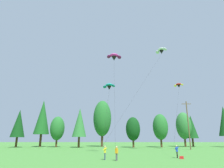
{
  "coord_description": "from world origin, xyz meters",
  "views": [
    {
      "loc": [
        -2.39,
        -2.35,
        2.73
      ],
      "look_at": [
        -2.55,
        24.64,
        10.09
      ],
      "focal_mm": 31.46,
      "sensor_mm": 36.0,
      "label": 1
    }
  ],
  "objects_px": {
    "utility_pole": "(188,124)",
    "parafoil_kite_mid_magenta": "(114,57)",
    "parafoil_kite_far_red_yellow": "(179,85)",
    "parafoil_kite_high_white": "(161,51)",
    "kite_flyer_near": "(105,152)",
    "kite_flyer_far": "(177,150)",
    "parafoil_kite_low_teal": "(109,86)",
    "picnic_cooler": "(182,158)",
    "kite_flyer_mid": "(117,152)"
  },
  "relations": [
    {
      "from": "kite_flyer_far",
      "to": "picnic_cooler",
      "type": "bearing_deg",
      "value": -81.15
    },
    {
      "from": "parafoil_kite_high_white",
      "to": "parafoil_kite_far_red_yellow",
      "type": "height_order",
      "value": "parafoil_kite_high_white"
    },
    {
      "from": "parafoil_kite_high_white",
      "to": "picnic_cooler",
      "type": "distance_m",
      "value": 25.51
    },
    {
      "from": "parafoil_kite_high_white",
      "to": "parafoil_kite_mid_magenta",
      "type": "distance_m",
      "value": 12.4
    },
    {
      "from": "parafoil_kite_mid_magenta",
      "to": "parafoil_kite_low_teal",
      "type": "relative_size",
      "value": 1.56
    },
    {
      "from": "kite_flyer_near",
      "to": "parafoil_kite_far_red_yellow",
      "type": "xyz_separation_m",
      "value": [
        16.94,
        19.64,
        13.93
      ]
    },
    {
      "from": "kite_flyer_mid",
      "to": "kite_flyer_far",
      "type": "distance_m",
      "value": 9.01
    },
    {
      "from": "parafoil_kite_high_white",
      "to": "parafoil_kite_low_teal",
      "type": "distance_m",
      "value": 15.66
    },
    {
      "from": "kite_flyer_near",
      "to": "picnic_cooler",
      "type": "bearing_deg",
      "value": 6.79
    },
    {
      "from": "utility_pole",
      "to": "kite_flyer_mid",
      "type": "bearing_deg",
      "value": -128.33
    },
    {
      "from": "parafoil_kite_low_teal",
      "to": "kite_flyer_far",
      "type": "bearing_deg",
      "value": -39.98
    },
    {
      "from": "kite_flyer_mid",
      "to": "kite_flyer_far",
      "type": "bearing_deg",
      "value": 21.09
    },
    {
      "from": "kite_flyer_near",
      "to": "kite_flyer_far",
      "type": "relative_size",
      "value": 1.0
    },
    {
      "from": "kite_flyer_near",
      "to": "parafoil_kite_low_teal",
      "type": "height_order",
      "value": "parafoil_kite_low_teal"
    },
    {
      "from": "parafoil_kite_mid_magenta",
      "to": "parafoil_kite_far_red_yellow",
      "type": "bearing_deg",
      "value": 32.43
    },
    {
      "from": "utility_pole",
      "to": "kite_flyer_far",
      "type": "bearing_deg",
      "value": -115.63
    },
    {
      "from": "parafoil_kite_mid_magenta",
      "to": "parafoil_kite_far_red_yellow",
      "type": "xyz_separation_m",
      "value": [
        15.69,
        9.97,
        -3.16
      ]
    },
    {
      "from": "utility_pole",
      "to": "parafoil_kite_mid_magenta",
      "type": "height_order",
      "value": "parafoil_kite_mid_magenta"
    },
    {
      "from": "kite_flyer_mid",
      "to": "picnic_cooler",
      "type": "relative_size",
      "value": 3.25
    },
    {
      "from": "kite_flyer_far",
      "to": "parafoil_kite_high_white",
      "type": "xyz_separation_m",
      "value": [
        2.12,
        12.31,
        20.74
      ]
    },
    {
      "from": "kite_flyer_far",
      "to": "parafoil_kite_low_teal",
      "type": "xyz_separation_m",
      "value": [
        -9.6,
        8.05,
        11.26
      ]
    },
    {
      "from": "utility_pole",
      "to": "parafoil_kite_low_teal",
      "type": "distance_m",
      "value": 22.42
    },
    {
      "from": "parafoil_kite_mid_magenta",
      "to": "picnic_cooler",
      "type": "height_order",
      "value": "parafoil_kite_mid_magenta"
    },
    {
      "from": "kite_flyer_far",
      "to": "kite_flyer_near",
      "type": "bearing_deg",
      "value": -166.54
    },
    {
      "from": "kite_flyer_mid",
      "to": "parafoil_kite_far_red_yellow",
      "type": "distance_m",
      "value": 29.23
    },
    {
      "from": "parafoil_kite_far_red_yellow",
      "to": "parafoil_kite_low_teal",
      "type": "height_order",
      "value": "parafoil_kite_far_red_yellow"
    },
    {
      "from": "kite_flyer_far",
      "to": "parafoil_kite_low_teal",
      "type": "bearing_deg",
      "value": 140.02
    },
    {
      "from": "utility_pole",
      "to": "kite_flyer_near",
      "type": "bearing_deg",
      "value": -131.76
    },
    {
      "from": "parafoil_kite_far_red_yellow",
      "to": "picnic_cooler",
      "type": "height_order",
      "value": "parafoil_kite_far_red_yellow"
    },
    {
      "from": "kite_flyer_near",
      "to": "parafoil_kite_high_white",
      "type": "relative_size",
      "value": 0.08
    },
    {
      "from": "kite_flyer_mid",
      "to": "parafoil_kite_high_white",
      "type": "relative_size",
      "value": 0.08
    },
    {
      "from": "kite_flyer_mid",
      "to": "picnic_cooler",
      "type": "bearing_deg",
      "value": 13.6
    },
    {
      "from": "kite_flyer_mid",
      "to": "utility_pole",
      "type": "bearing_deg",
      "value": 51.67
    },
    {
      "from": "kite_flyer_near",
      "to": "parafoil_kite_far_red_yellow",
      "type": "distance_m",
      "value": 29.44
    },
    {
      "from": "utility_pole",
      "to": "parafoil_kite_mid_magenta",
      "type": "relative_size",
      "value": 0.64
    },
    {
      "from": "kite_flyer_far",
      "to": "parafoil_kite_high_white",
      "type": "height_order",
      "value": "parafoil_kite_high_white"
    },
    {
      "from": "parafoil_kite_mid_magenta",
      "to": "parafoil_kite_low_teal",
      "type": "xyz_separation_m",
      "value": [
        -0.97,
        0.74,
        -5.83
      ]
    },
    {
      "from": "parafoil_kite_high_white",
      "to": "kite_flyer_far",
      "type": "bearing_deg",
      "value": -99.77
    },
    {
      "from": "parafoil_kite_high_white",
      "to": "picnic_cooler",
      "type": "relative_size",
      "value": 40.13
    },
    {
      "from": "parafoil_kite_high_white",
      "to": "parafoil_kite_low_teal",
      "type": "xyz_separation_m",
      "value": [
        -11.72,
        -4.27,
        -9.48
      ]
    },
    {
      "from": "parafoil_kite_mid_magenta",
      "to": "parafoil_kite_high_white",
      "type": "bearing_deg",
      "value": 24.97
    },
    {
      "from": "parafoil_kite_mid_magenta",
      "to": "utility_pole",
      "type": "bearing_deg",
      "value": 33.07
    },
    {
      "from": "parafoil_kite_low_teal",
      "to": "parafoil_kite_high_white",
      "type": "bearing_deg",
      "value": 20.01
    },
    {
      "from": "parafoil_kite_low_teal",
      "to": "parafoil_kite_mid_magenta",
      "type": "bearing_deg",
      "value": -37.16
    },
    {
      "from": "parafoil_kite_far_red_yellow",
      "to": "parafoil_kite_high_white",
      "type": "bearing_deg",
      "value": -134.89
    },
    {
      "from": "parafoil_kite_high_white",
      "to": "parafoil_kite_mid_magenta",
      "type": "relative_size",
      "value": 1.18
    },
    {
      "from": "kite_flyer_far",
      "to": "parafoil_kite_high_white",
      "type": "bearing_deg",
      "value": 80.23
    },
    {
      "from": "utility_pole",
      "to": "parafoil_kite_mid_magenta",
      "type": "distance_m",
      "value": 24.33
    },
    {
      "from": "kite_flyer_mid",
      "to": "parafoil_kite_high_white",
      "type": "height_order",
      "value": "parafoil_kite_high_white"
    },
    {
      "from": "parafoil_kite_high_white",
      "to": "kite_flyer_near",
      "type": "bearing_deg",
      "value": -129.26
    }
  ]
}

